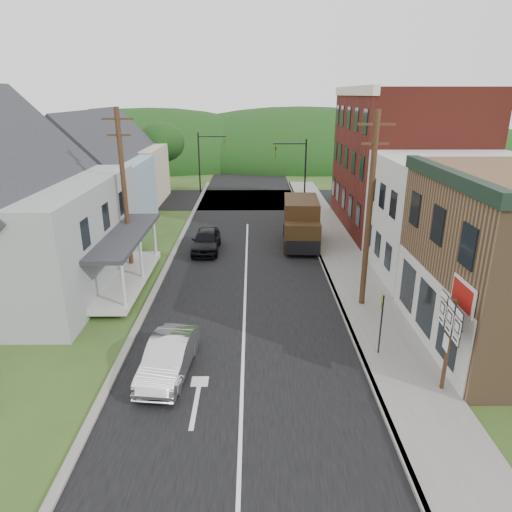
{
  "coord_description": "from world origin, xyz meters",
  "views": [
    {
      "loc": [
        0.37,
        -16.28,
        9.59
      ],
      "look_at": [
        0.55,
        4.49,
        2.2
      ],
      "focal_mm": 32.0,
      "sensor_mm": 36.0,
      "label": 1
    }
  ],
  "objects_px": {
    "route_sign_cluster": "(449,332)",
    "warning_sign": "(381,314)",
    "delivery_van": "(301,223)",
    "silver_sedan": "(169,358)",
    "dark_sedan": "(206,240)"
  },
  "relations": [
    {
      "from": "silver_sedan",
      "to": "delivery_van",
      "type": "relative_size",
      "value": 0.73
    },
    {
      "from": "delivery_van",
      "to": "warning_sign",
      "type": "height_order",
      "value": "delivery_van"
    },
    {
      "from": "silver_sedan",
      "to": "warning_sign",
      "type": "xyz_separation_m",
      "value": [
        7.85,
        1.13,
        1.12
      ]
    },
    {
      "from": "delivery_van",
      "to": "route_sign_cluster",
      "type": "bearing_deg",
      "value": -75.78
    },
    {
      "from": "dark_sedan",
      "to": "delivery_van",
      "type": "height_order",
      "value": "delivery_van"
    },
    {
      "from": "silver_sedan",
      "to": "warning_sign",
      "type": "distance_m",
      "value": 8.01
    },
    {
      "from": "route_sign_cluster",
      "to": "delivery_van",
      "type": "bearing_deg",
      "value": 104.53
    },
    {
      "from": "silver_sedan",
      "to": "route_sign_cluster",
      "type": "relative_size",
      "value": 1.23
    },
    {
      "from": "route_sign_cluster",
      "to": "warning_sign",
      "type": "height_order",
      "value": "route_sign_cluster"
    },
    {
      "from": "route_sign_cluster",
      "to": "warning_sign",
      "type": "distance_m",
      "value": 2.79
    },
    {
      "from": "dark_sedan",
      "to": "warning_sign",
      "type": "relative_size",
      "value": 1.63
    },
    {
      "from": "silver_sedan",
      "to": "dark_sedan",
      "type": "height_order",
      "value": "dark_sedan"
    },
    {
      "from": "delivery_van",
      "to": "warning_sign",
      "type": "distance_m",
      "value": 13.9
    },
    {
      "from": "delivery_van",
      "to": "warning_sign",
      "type": "xyz_separation_m",
      "value": [
        1.6,
        -13.81,
        0.25
      ]
    },
    {
      "from": "silver_sedan",
      "to": "route_sign_cluster",
      "type": "xyz_separation_m",
      "value": [
        9.39,
        -1.14,
        1.63
      ]
    }
  ]
}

